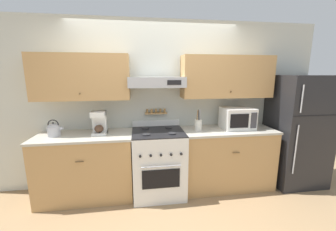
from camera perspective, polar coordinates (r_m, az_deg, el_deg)
The scene contains 10 objects.
ground_plane at distance 3.10m, azimuth -2.03°, elevation -22.96°, with size 16.00×16.00×0.00m, color #937551.
wall_back at distance 3.17m, azimuth -3.05°, elevation 5.54°, with size 5.20×0.46×2.55m.
counter_left at distance 3.23m, azimuth -21.61°, elevation -12.88°, with size 1.31×0.64×0.93m.
counter_right at distance 3.42m, azimuth 15.75°, elevation -11.13°, with size 1.40×0.64×0.93m.
stove_range at distance 3.11m, azimuth -2.68°, elevation -12.78°, with size 0.74×0.72×1.04m.
refrigerator at distance 3.88m, azimuth 32.21°, elevation -3.57°, with size 0.79×0.70×1.74m.
tea_kettle at distance 3.17m, azimuth -29.07°, elevation -3.39°, with size 0.21×0.16×0.23m.
coffee_maker at distance 3.02m, azimuth -18.52°, elevation -1.92°, with size 0.19×0.20×0.32m.
microwave at distance 3.32m, azimuth 18.65°, elevation -0.72°, with size 0.46×0.36×0.32m.
utensil_crock at distance 3.09m, azimuth 8.37°, elevation -2.51°, with size 0.11×0.11×0.31m.
Camera 1 is at (-0.27, -2.55, 1.75)m, focal length 22.00 mm.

